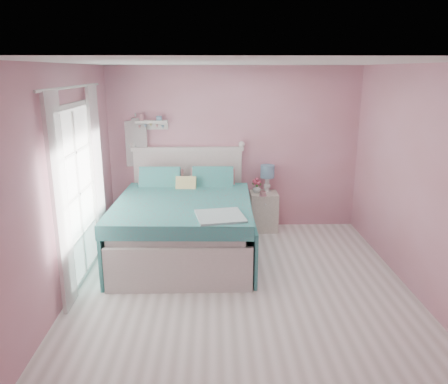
{
  "coord_description": "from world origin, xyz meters",
  "views": [
    {
      "loc": [
        -0.33,
        -4.7,
        2.52
      ],
      "look_at": [
        -0.19,
        1.2,
        0.87
      ],
      "focal_mm": 35.0,
      "sensor_mm": 36.0,
      "label": 1
    }
  ],
  "objects_px": {
    "bed": "(185,224)",
    "table_lamp": "(267,173)",
    "nightstand": "(264,211)",
    "teacup": "(263,193)",
    "vase": "(257,188)"
  },
  "relations": [
    {
      "from": "vase",
      "to": "teacup",
      "type": "xyz_separation_m",
      "value": [
        0.08,
        -0.18,
        -0.03
      ]
    },
    {
      "from": "table_lamp",
      "to": "teacup",
      "type": "xyz_separation_m",
      "value": [
        -0.09,
        -0.21,
        -0.27
      ]
    },
    {
      "from": "bed",
      "to": "teacup",
      "type": "height_order",
      "value": "bed"
    },
    {
      "from": "table_lamp",
      "to": "vase",
      "type": "height_order",
      "value": "table_lamp"
    },
    {
      "from": "nightstand",
      "to": "table_lamp",
      "type": "xyz_separation_m",
      "value": [
        0.05,
        0.05,
        0.62
      ]
    },
    {
      "from": "bed",
      "to": "vase",
      "type": "xyz_separation_m",
      "value": [
        1.1,
        0.93,
        0.26
      ]
    },
    {
      "from": "nightstand",
      "to": "teacup",
      "type": "relative_size",
      "value": 6.51
    },
    {
      "from": "table_lamp",
      "to": "teacup",
      "type": "distance_m",
      "value": 0.36
    },
    {
      "from": "nightstand",
      "to": "teacup",
      "type": "height_order",
      "value": "teacup"
    },
    {
      "from": "bed",
      "to": "teacup",
      "type": "xyz_separation_m",
      "value": [
        1.19,
        0.76,
        0.23
      ]
    },
    {
      "from": "bed",
      "to": "nightstand",
      "type": "relative_size",
      "value": 3.74
    },
    {
      "from": "nightstand",
      "to": "teacup",
      "type": "xyz_separation_m",
      "value": [
        -0.04,
        -0.17,
        0.35
      ]
    },
    {
      "from": "nightstand",
      "to": "vase",
      "type": "distance_m",
      "value": 0.4
    },
    {
      "from": "nightstand",
      "to": "vase",
      "type": "height_order",
      "value": "vase"
    },
    {
      "from": "bed",
      "to": "table_lamp",
      "type": "distance_m",
      "value": 1.68
    }
  ]
}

